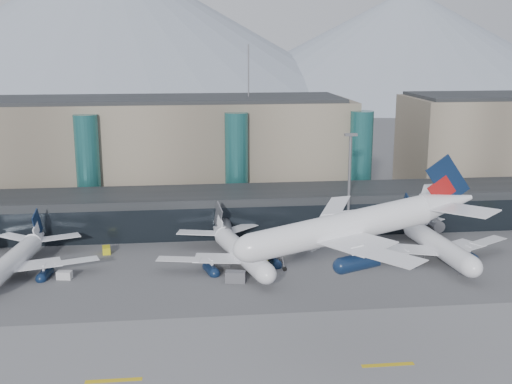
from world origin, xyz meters
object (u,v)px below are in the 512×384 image
veh_c (235,277)px  veh_d (313,246)px  veh_b (106,250)px  lightmast_mid (349,180)px  hero_jet (364,217)px  jet_parked_right (431,235)px  veh_g (281,246)px  veh_a (64,275)px  jet_parked_left (17,251)px  jet_parked_mid (237,243)px  veh_h (259,265)px

veh_c → veh_d: veh_c is taller
veh_b → lightmast_mid: bearing=-92.2°
hero_jet → jet_parked_right: (27.96, 42.35, -16.77)m
jet_parked_right → veh_g: bearing=71.1°
veh_a → lightmast_mid: bearing=28.6°
hero_jet → veh_b: 71.24m
veh_b → veh_g: bearing=-100.0°
veh_c → veh_g: veh_c is taller
jet_parked_left → veh_d: 64.37m
hero_jet → jet_parked_left: size_ratio=1.09×
jet_parked_mid → veh_a: (-35.42, -5.76, -3.71)m
jet_parked_right → veh_h: size_ratio=10.90×
veh_a → veh_g: 48.54m
lightmast_mid → veh_c: bearing=-137.9°
veh_d → hero_jet: bearing=-134.3°
veh_g → veh_h: 14.77m
jet_parked_mid → veh_c: bearing=159.3°
veh_b → hero_jet: bearing=-147.7°
lightmast_mid → veh_a: bearing=-161.6°
veh_c → veh_g: size_ratio=1.46×
veh_b → veh_g: veh_b is taller
veh_a → veh_c: 34.64m
veh_b → veh_c: 34.60m
jet_parked_left → veh_c: (44.48, -11.28, -3.24)m
jet_parked_left → hero_jet: bearing=-117.2°
jet_parked_left → veh_h: bearing=-88.1°
jet_parked_right → jet_parked_left: bearing=85.4°
jet_parked_left → jet_parked_right: size_ratio=0.91×
veh_g → jet_parked_mid: bearing=-99.0°
jet_parked_right → veh_h: jet_parked_right is taller
veh_g → jet_parked_left: bearing=-127.7°
jet_parked_mid → veh_g: 14.31m
jet_parked_mid → veh_d: 19.83m
veh_d → veh_g: veh_d is taller
lightmast_mid → veh_a: size_ratio=8.75×
veh_a → veh_d: size_ratio=0.96×
veh_d → lightmast_mid: bearing=-1.6°
jet_parked_left → veh_c: size_ratio=8.89×
veh_d → veh_h: bearing=179.2°
hero_jet → veh_d: (2.71, 49.25, -20.66)m
lightmast_mid → jet_parked_left: 76.49m
veh_a → veh_g: size_ratio=1.07×
veh_a → veh_c: bearing=1.0°
jet_parked_left → veh_c: 46.00m
hero_jet → veh_b: hero_jet is taller
veh_h → jet_parked_right: bearing=-27.8°
jet_parked_left → veh_a: (10.29, -5.73, -3.53)m
hero_jet → veh_c: (-16.70, 30.93, -20.42)m
hero_jet → veh_g: 54.81m
jet_parked_mid → jet_parked_right: jet_parked_right is taller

